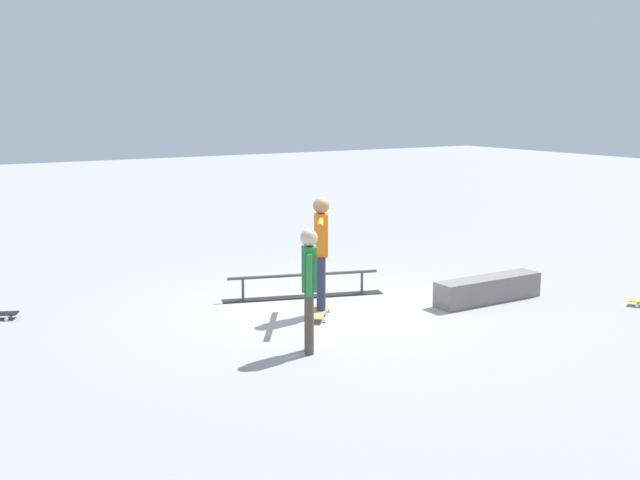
% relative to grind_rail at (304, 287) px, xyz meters
% --- Properties ---
extents(ground_plane, '(60.00, 60.00, 0.00)m').
position_rel_grind_rail_xyz_m(ground_plane, '(0.10, 0.76, -0.17)').
color(ground_plane, '#9E9EA3').
extents(grind_rail, '(2.52, 1.01, 0.39)m').
position_rel_grind_rail_xyz_m(grind_rail, '(0.00, 0.00, 0.00)').
color(grind_rail, black).
rests_on(grind_rail, ground_plane).
extents(skate_ledge, '(1.87, 0.40, 0.39)m').
position_rel_grind_rail_xyz_m(skate_ledge, '(-2.31, 1.72, 0.03)').
color(skate_ledge, gray).
rests_on(skate_ledge, ground_plane).
extents(skater_main, '(0.82, 1.21, 1.72)m').
position_rel_grind_rail_xyz_m(skater_main, '(0.29, 1.00, 0.83)').
color(skater_main, '#2D3351').
rests_on(skater_main, ground_plane).
extents(skateboard_main, '(0.66, 0.75, 0.09)m').
position_rel_grind_rail_xyz_m(skateboard_main, '(0.38, 1.08, -0.09)').
color(skateboard_main, tan).
rests_on(skateboard_main, ground_plane).
extents(bystander_green_shirt, '(0.26, 0.34, 1.55)m').
position_rel_grind_rail_xyz_m(bystander_green_shirt, '(1.30, 2.36, 0.71)').
color(bystander_green_shirt, brown).
rests_on(bystander_green_shirt, ground_plane).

